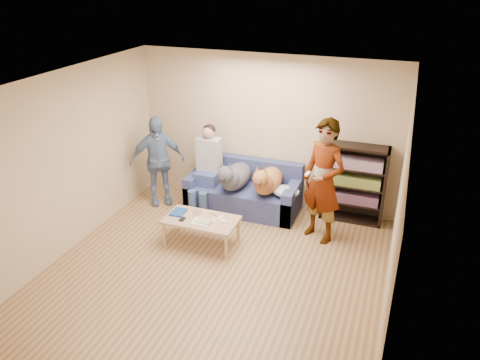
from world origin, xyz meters
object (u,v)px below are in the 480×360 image
at_px(coffee_table, 201,221).
at_px(person_standing_left, 157,161).
at_px(person_standing_right, 323,181).
at_px(dog_tan, 267,181).
at_px(notebook_blue, 178,212).
at_px(sofa, 244,193).
at_px(camera_silver, 197,212).
at_px(bookshelf, 354,182).
at_px(dog_gray, 234,176).
at_px(person_seated, 207,164).

bearing_deg(coffee_table, person_standing_left, 141.93).
relative_size(person_standing_right, dog_tan, 1.63).
relative_size(notebook_blue, sofa, 0.14).
height_order(notebook_blue, sofa, sofa).
bearing_deg(sofa, notebook_blue, -115.99).
xyz_separation_m(camera_silver, bookshelf, (2.14, 1.43, 0.23)).
bearing_deg(sofa, dog_tan, -16.71).
height_order(sofa, dog_gray, dog_gray).
relative_size(dog_gray, bookshelf, 0.97).
xyz_separation_m(sofa, bookshelf, (1.80, 0.23, 0.40)).
bearing_deg(dog_gray, coffee_table, -95.06).
bearing_deg(camera_silver, person_standing_left, 142.75).
xyz_separation_m(person_standing_right, dog_gray, (-1.54, 0.36, -0.30)).
height_order(sofa, dog_tan, dog_tan).
bearing_deg(dog_tan, dog_gray, -175.84).
bearing_deg(camera_silver, bookshelf, 33.75).
bearing_deg(dog_gray, person_seated, 174.74).
height_order(person_standing_left, coffee_table, person_standing_left).
bearing_deg(bookshelf, person_seated, -171.57).
bearing_deg(notebook_blue, dog_gray, 65.31).
height_order(person_standing_right, dog_tan, person_standing_right).
height_order(person_standing_right, person_seated, person_standing_right).
xyz_separation_m(person_standing_left, sofa, (1.47, 0.33, -0.51)).
bearing_deg(notebook_blue, person_standing_right, 19.71).
bearing_deg(person_standing_right, person_standing_left, -156.21).
bearing_deg(person_seated, dog_tan, -0.36).
xyz_separation_m(coffee_table, bookshelf, (2.02, 1.55, 0.31)).
xyz_separation_m(person_standing_left, notebook_blue, (0.86, -0.94, -0.36)).
xyz_separation_m(person_standing_right, bookshelf, (0.37, 0.77, -0.28)).
xyz_separation_m(person_standing_right, dog_tan, (-0.98, 0.40, -0.31)).
xyz_separation_m(person_standing_left, camera_silver, (1.14, -0.87, -0.35)).
distance_m(person_standing_right, notebook_blue, 2.23).
xyz_separation_m(person_standing_right, notebook_blue, (-2.04, -0.73, -0.52)).
bearing_deg(person_standing_right, camera_silver, -131.62).
xyz_separation_m(dog_tan, bookshelf, (1.36, 0.37, 0.04)).
bearing_deg(sofa, person_standing_left, -167.44).
relative_size(camera_silver, sofa, 0.06).
height_order(person_standing_right, coffee_table, person_standing_right).
bearing_deg(dog_tan, notebook_blue, -133.18).
height_order(dog_tan, bookshelf, bookshelf).
height_order(dog_gray, dog_tan, dog_gray).
relative_size(dog_gray, coffee_table, 1.15).
xyz_separation_m(person_standing_left, dog_tan, (1.92, 0.19, -0.15)).
xyz_separation_m(camera_silver, dog_tan, (0.78, 1.06, 0.20)).
relative_size(person_standing_right, person_standing_left, 1.20).
relative_size(person_standing_left, sofa, 0.84).
relative_size(person_seated, coffee_table, 1.34).
bearing_deg(camera_silver, person_standing_right, 20.58).
bearing_deg(dog_gray, dog_tan, 4.16).
distance_m(notebook_blue, sofa, 1.41).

